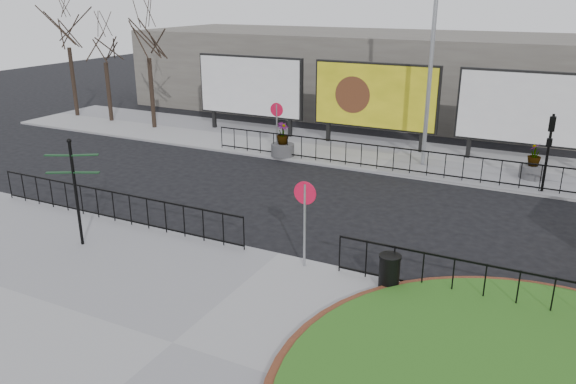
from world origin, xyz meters
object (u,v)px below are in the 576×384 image
Objects in this scene: planter_a at (283,145)px; litter_bin at (389,272)px; lamp_post at (432,56)px; fingerpost_sign at (74,182)px; planter_c at (533,166)px; billboard_mid at (375,97)px.

litter_bin is at bearing -50.73° from planter_a.
lamp_post is 12.50m from litter_bin.
fingerpost_sign reaches higher than planter_c.
litter_bin is (4.98, -13.57, -2.00)m from billboard_mid.
planter_a is 10.82m from planter_c.
billboard_mid is at bearing 48.14° from planter_a.
billboard_mid is 15.63m from fingerpost_sign.
lamp_post is (3.01, -1.97, 2.23)m from billboard_mid.
litter_bin is at bearing -80.37° from lamp_post.
planter_c is at bearing -14.73° from billboard_mid.
billboard_mid is 6.59× the size of litter_bin.
litter_bin is at bearing -102.28° from planter_c.
billboard_mid is 4.19× the size of planter_c.
billboard_mid reaches higher than litter_bin.
litter_bin is 0.60× the size of planter_a.
planter_a is at bearing -131.86° from billboard_mid.
planter_a is at bearing 60.62° from fingerpost_sign.
billboard_mid is 8.00m from planter_c.
fingerpost_sign is (-4.12, -15.07, -0.50)m from billboard_mid.
planter_a reaches higher than litter_bin.
litter_bin is 0.64× the size of planter_c.
lamp_post is 6.24× the size of planter_c.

